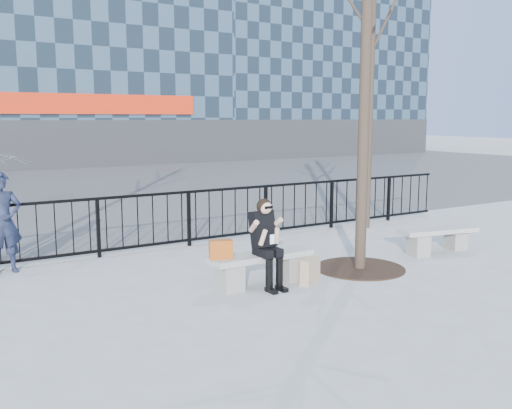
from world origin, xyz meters
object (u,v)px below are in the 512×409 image
bench_second (438,237)px  standing_man (3,223)px  bench_main (261,265)px  seated_woman (267,244)px

bench_second → standing_man: standing_man is taller
bench_main → bench_second: bench_main is taller
bench_main → seated_woman: bearing=-90.0°
bench_second → bench_main: bearing=-167.4°
bench_second → seated_woman: bearing=-165.1°
bench_main → standing_man: 4.27m
bench_second → seated_woman: size_ratio=1.15×
seated_woman → standing_man: size_ratio=0.80×
bench_main → standing_man: size_ratio=0.99×
standing_man → seated_woman: bearing=-49.5°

